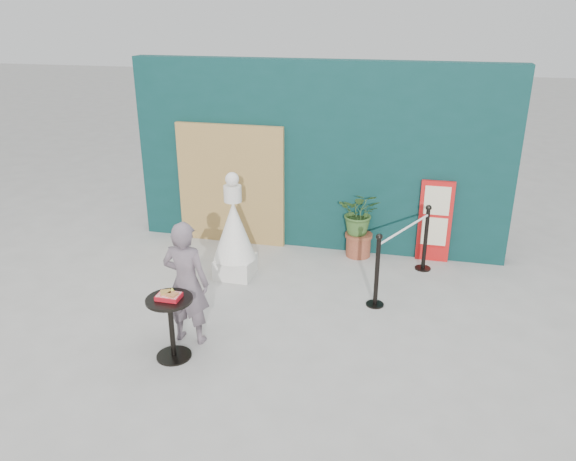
{
  "coord_description": "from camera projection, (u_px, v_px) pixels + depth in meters",
  "views": [
    {
      "loc": [
        1.63,
        -5.42,
        3.72
      ],
      "look_at": [
        0.0,
        1.2,
        1.0
      ],
      "focal_mm": 35.0,
      "sensor_mm": 36.0,
      "label": 1
    }
  ],
  "objects": [
    {
      "name": "ground",
      "position": [
        264.0,
        345.0,
        6.63
      ],
      "size": [
        60.0,
        60.0,
        0.0
      ],
      "primitive_type": "plane",
      "color": "#ADAAA5",
      "rests_on": "ground"
    },
    {
      "name": "statue",
      "position": [
        234.0,
        235.0,
        8.13
      ],
      "size": [
        0.62,
        0.62,
        1.59
      ],
      "color": "white",
      "rests_on": "ground"
    },
    {
      "name": "woman",
      "position": [
        186.0,
        283.0,
        6.48
      ],
      "size": [
        0.57,
        0.38,
        1.51
      ],
      "primitive_type": "imported",
      "rotation": [
        0.0,
        0.0,
        3.11
      ],
      "color": "slate",
      "rests_on": "ground"
    },
    {
      "name": "menu_board",
      "position": [
        435.0,
        222.0,
        8.63
      ],
      "size": [
        0.5,
        0.07,
        1.3
      ],
      "color": "red",
      "rests_on": "ground"
    },
    {
      "name": "planter",
      "position": [
        360.0,
        218.0,
        8.8
      ],
      "size": [
        0.64,
        0.56,
        1.09
      ],
      "color": "#995232",
      "rests_on": "ground"
    },
    {
      "name": "stanchion_barrier",
      "position": [
        403.0,
        254.0,
        7.87
      ],
      "size": [
        0.84,
        1.54,
        1.03
      ],
      "color": "black",
      "rests_on": "ground"
    },
    {
      "name": "food_basket",
      "position": [
        169.0,
        295.0,
        6.13
      ],
      "size": [
        0.26,
        0.19,
        0.11
      ],
      "color": "red",
      "rests_on": "cafe_table"
    },
    {
      "name": "bamboo_fence",
      "position": [
        231.0,
        185.0,
        9.22
      ],
      "size": [
        1.8,
        0.08,
        2.0
      ],
      "primitive_type": "cube",
      "color": "tan",
      "rests_on": "ground"
    },
    {
      "name": "cafe_table",
      "position": [
        171.0,
        319.0,
        6.24
      ],
      "size": [
        0.52,
        0.52,
        0.75
      ],
      "color": "black",
      "rests_on": "ground"
    },
    {
      "name": "back_wall",
      "position": [
        317.0,
        157.0,
        8.92
      ],
      "size": [
        6.0,
        0.3,
        3.0
      ],
      "primitive_type": "cube",
      "color": "#0A302E",
      "rests_on": "ground"
    }
  ]
}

